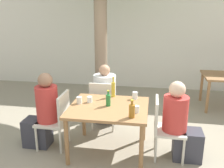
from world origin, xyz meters
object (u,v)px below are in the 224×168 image
object	(u,v)px
person_seated_0	(43,114)
person_seated_2	(106,97)
drinking_glass_1	(135,96)
patio_chair_2	(103,103)
amber_bottle_2	(132,111)
oil_cruet_1	(113,89)
drinking_glass_0	(79,100)
patio_chair_1	(164,125)
patio_chair_0	(57,118)
person_seated_1	(181,125)
drinking_glass_3	(90,99)
green_bottle_0	(108,100)
drinking_glass_2	(137,109)
dining_table_front	(109,112)

from	to	relation	value
person_seated_0	person_seated_2	world-z (taller)	person_seated_0
person_seated_2	drinking_glass_1	world-z (taller)	person_seated_2
patio_chair_2	amber_bottle_2	distance (m)	1.25
oil_cruet_1	drinking_glass_0	size ratio (longest dim) A/B	3.19
person_seated_2	amber_bottle_2	bearing A→B (deg)	114.73
patio_chair_1	person_seated_2	xyz separation A→B (m)	(-1.03, 0.95, 0.02)
amber_bottle_2	person_seated_0	bearing A→B (deg)	166.78
patio_chair_2	drinking_glass_0	bearing A→B (deg)	71.64
oil_cruet_1	drinking_glass_1	world-z (taller)	oil_cruet_1
patio_chair_0	person_seated_0	distance (m)	0.24
person_seated_1	drinking_glass_0	size ratio (longest dim) A/B	11.11
person_seated_2	drinking_glass_0	distance (m)	0.98
patio_chair_0	person_seated_2	distance (m)	1.11
patio_chair_0	drinking_glass_3	size ratio (longest dim) A/B	9.80
person_seated_2	drinking_glass_3	world-z (taller)	person_seated_2
oil_cruet_1	drinking_glass_3	xyz separation A→B (m)	(-0.31, -0.30, -0.08)
amber_bottle_2	drinking_glass_0	bearing A→B (deg)	155.63
patio_chair_2	green_bottle_0	world-z (taller)	green_bottle_0
oil_cruet_1	drinking_glass_1	size ratio (longest dim) A/B	2.89
drinking_glass_2	person_seated_0	bearing A→B (deg)	173.62
drinking_glass_2	patio_chair_0	bearing A→B (deg)	172.41
person_seated_2	oil_cruet_1	bearing A→B (deg)	112.92
drinking_glass_0	amber_bottle_2	bearing A→B (deg)	-24.37
amber_bottle_2	drinking_glass_1	bearing A→B (deg)	90.95
oil_cruet_1	drinking_glass_2	distance (m)	0.73
person_seated_1	drinking_glass_2	size ratio (longest dim) A/B	11.67
patio_chair_2	drinking_glass_0	distance (m)	0.78
drinking_glass_1	drinking_glass_2	xyz separation A→B (m)	(0.06, -0.53, -0.01)
patio_chair_1	drinking_glass_2	bearing A→B (deg)	112.93
patio_chair_1	oil_cruet_1	bearing A→B (deg)	62.13
patio_chair_2	drinking_glass_3	bearing A→B (deg)	81.99
green_bottle_0	drinking_glass_3	distance (m)	0.32
person_seated_0	person_seated_1	bearing A→B (deg)	90.00
green_bottle_0	patio_chair_2	bearing A→B (deg)	107.19
green_bottle_0	oil_cruet_1	distance (m)	0.40
oil_cruet_1	drinking_glass_0	world-z (taller)	oil_cruet_1
patio_chair_2	drinking_glass_1	world-z (taller)	patio_chair_2
dining_table_front	drinking_glass_0	size ratio (longest dim) A/B	10.91
drinking_glass_2	person_seated_1	bearing A→B (deg)	14.71
patio_chair_1	person_seated_2	bearing A→B (deg)	47.10
patio_chair_2	drinking_glass_1	distance (m)	0.74
dining_table_front	drinking_glass_2	xyz separation A→B (m)	(0.42, -0.16, 0.14)
patio_chair_0	person_seated_2	xyz separation A→B (m)	(0.57, 0.95, 0.02)
person_seated_0	drinking_glass_2	world-z (taller)	person_seated_0
green_bottle_0	drinking_glass_0	world-z (taller)	green_bottle_0
dining_table_front	amber_bottle_2	world-z (taller)	amber_bottle_2
person_seated_0	drinking_glass_3	xyz separation A→B (m)	(0.72, 0.12, 0.24)
oil_cruet_1	drinking_glass_3	distance (m)	0.44
patio_chair_1	amber_bottle_2	xyz separation A→B (m)	(-0.44, -0.33, 0.33)
dining_table_front	patio_chair_0	xyz separation A→B (m)	(-0.80, 0.00, -0.15)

